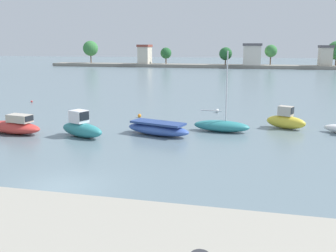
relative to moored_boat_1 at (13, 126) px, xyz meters
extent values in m
plane|color=slate|center=(9.29, -9.74, -0.55)|extent=(400.00, 400.00, 0.00)
ellipsoid|color=#C63833|center=(-0.09, 0.01, -0.09)|extent=(5.33, 2.54, 0.93)
cube|color=#BCB2A3|center=(0.68, -0.10, 0.67)|extent=(1.95, 1.26, 0.59)
cube|color=black|center=(1.58, -0.24, 0.73)|extent=(0.21, 0.90, 0.41)
ellipsoid|color=teal|center=(5.68, 0.14, -0.02)|extent=(4.17, 2.73, 1.06)
cube|color=silver|center=(5.44, 0.24, 0.96)|extent=(1.45, 1.36, 0.91)
cube|color=black|center=(5.97, 0.02, 1.05)|extent=(0.42, 0.85, 0.64)
ellipsoid|color=#3856A8|center=(11.01, 2.03, -0.12)|extent=(5.48, 3.10, 0.86)
cube|color=navy|center=(11.01, 2.03, 0.38)|extent=(4.40, 2.54, 0.16)
ellipsoid|color=teal|center=(15.57, 4.31, -0.11)|extent=(4.52, 1.86, 0.88)
cylinder|color=silver|center=(15.90, 4.28, 3.02)|extent=(0.10, 0.10, 5.38)
cylinder|color=#B7B7BC|center=(14.73, 4.39, 1.07)|extent=(1.70, 0.24, 0.08)
ellipsoid|color=yellow|center=(20.57, 6.68, -0.02)|extent=(3.41, 2.32, 1.06)
cube|color=#BCB2A3|center=(20.51, 6.71, 0.90)|extent=(1.30, 1.13, 0.77)
cube|color=black|center=(21.01, 6.49, 0.97)|extent=(0.35, 0.66, 0.54)
sphere|color=orange|center=(7.48, 8.56, -0.38)|extent=(0.34, 0.34, 0.34)
sphere|color=red|center=(-7.89, 14.79, -0.43)|extent=(0.24, 0.24, 0.24)
sphere|color=white|center=(14.32, 12.90, -0.36)|extent=(0.37, 0.37, 0.37)
cube|color=gray|center=(9.29, 92.00, -0.08)|extent=(113.21, 7.03, 0.95)
cube|color=beige|center=(-16.93, 91.55, 2.99)|extent=(3.32, 4.95, 5.19)
cube|color=brown|center=(-16.93, 91.55, 5.93)|extent=(3.65, 5.45, 0.70)
cube|color=beige|center=(15.98, 91.47, 3.16)|extent=(5.00, 5.63, 5.54)
cube|color=#565156|center=(15.98, 91.47, 6.28)|extent=(5.50, 6.20, 0.70)
cube|color=beige|center=(36.19, 92.17, 2.90)|extent=(3.38, 4.66, 5.01)
cube|color=#565156|center=(36.19, 92.17, 5.76)|extent=(3.72, 5.13, 0.70)
cylinder|color=brown|center=(8.17, 91.75, 1.24)|extent=(0.36, 0.36, 1.69)
sphere|color=#235B2D|center=(8.17, 91.75, 3.61)|extent=(3.81, 3.81, 3.81)
cylinder|color=brown|center=(-10.55, 93.37, 1.34)|extent=(0.36, 0.36, 1.90)
sphere|color=#235B2D|center=(-10.55, 93.37, 3.67)|extent=(3.45, 3.45, 3.45)
cylinder|color=brown|center=(-35.80, 92.96, 1.76)|extent=(0.36, 0.36, 2.74)
sphere|color=#387A3D|center=(-35.80, 92.96, 5.08)|extent=(4.87, 4.87, 4.87)
cylinder|color=brown|center=(21.24, 92.99, 1.70)|extent=(0.36, 0.36, 2.62)
sphere|color=#387A3D|center=(21.24, 92.99, 4.45)|extent=(3.59, 3.59, 3.59)
cylinder|color=brown|center=(39.21, 92.79, 1.49)|extent=(0.36, 0.36, 2.19)
camera|label=1|loc=(18.30, -25.36, 6.13)|focal=41.01mm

